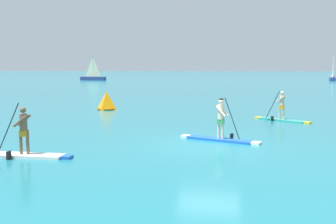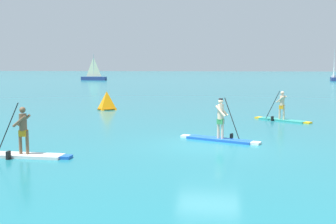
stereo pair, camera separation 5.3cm
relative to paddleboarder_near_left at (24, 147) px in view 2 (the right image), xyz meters
name	(u,v)px [view 2 (the right image)]	position (x,y,z in m)	size (l,w,h in m)	color
ground	(209,145)	(6.31, 2.94, -0.36)	(440.00, 440.00, 0.00)	#1E727F
paddleboarder_near_left	(24,147)	(0.00, 0.00, 0.00)	(3.34, 0.87, 1.98)	white
paddleboarder_mid_center	(220,132)	(6.73, 4.01, 0.03)	(3.43, 1.73, 1.85)	blue
paddleboarder_far_right	(282,114)	(10.22, 10.82, 0.01)	(3.02, 2.43, 1.81)	teal
race_marker_buoy	(107,101)	(-1.52, 15.24, 0.23)	(1.39, 1.39, 1.33)	orange
sailboat_left_horizon	(94,77)	(-21.27, 72.22, 0.39)	(5.67, 1.85, 5.66)	navy
sailboat_right_horizon	(333,76)	(29.79, 75.65, 0.64)	(1.72, 4.48, 6.65)	navy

